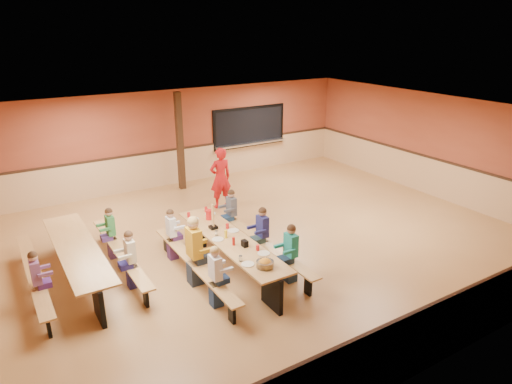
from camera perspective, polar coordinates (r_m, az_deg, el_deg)
ground at (r=11.01m, az=0.83°, el=-5.93°), size 12.00×12.00×0.00m
room_envelope at (r=10.72m, az=0.85°, el=-2.61°), size 12.04×10.04×3.02m
kitchen_pass_through at (r=15.83m, az=-0.82°, el=7.94°), size 2.78×0.28×1.38m
structural_post at (r=14.13m, az=-9.49°, el=6.20°), size 0.18×0.18×3.00m
cafeteria_table_main at (r=9.45m, az=-3.20°, el=-7.03°), size 1.91×3.70×0.74m
cafeteria_table_second at (r=9.77m, az=-21.35°, el=-7.56°), size 1.91×3.70×0.74m
seated_child_white_left at (r=8.35m, az=-5.08°, el=-10.54°), size 0.35×0.29×1.18m
seated_adult_yellow at (r=9.01m, az=-7.71°, el=-7.35°), size 0.47×0.38×1.41m
seated_child_grey_left at (r=10.08m, az=-10.51°, el=-5.26°), size 0.34×0.28×1.14m
seated_child_teal_right at (r=9.08m, az=4.36°, el=-7.69°), size 0.37×0.30×1.21m
seated_child_navy_right at (r=9.85m, az=0.80°, el=-5.31°), size 0.37×0.30×1.21m
seated_child_char_right at (r=10.95m, az=-3.07°, el=-2.72°), size 0.35×0.29×1.18m
seated_child_purple_sec at (r=9.07m, az=-25.67°, el=-10.08°), size 0.34×0.28×1.15m
seated_child_green_sec at (r=10.45m, az=-17.65°, el=-4.96°), size 0.34×0.28×1.15m
seated_child_tan_sec at (r=9.20m, az=-15.36°, el=-8.17°), size 0.35×0.29×1.18m
standing_woman at (r=12.66m, az=-4.46°, el=1.77°), size 0.64×0.43×1.72m
punch_pitcher at (r=10.27m, az=-5.88°, el=-2.83°), size 0.16×0.16×0.22m
chip_bowl at (r=8.28m, az=1.14°, el=-8.92°), size 0.32×0.32×0.15m
napkin_dispenser at (r=9.01m, az=-1.42°, el=-6.44°), size 0.10×0.14×0.13m
condiment_mustard at (r=9.37m, az=-3.79°, el=-5.28°), size 0.06×0.06×0.17m
condiment_ketchup at (r=9.06m, az=-2.82°, el=-6.17°), size 0.06×0.06×0.17m
table_paddle at (r=9.78m, az=-5.39°, el=-3.84°), size 0.16×0.16×0.56m
place_settings at (r=9.33m, az=-3.23°, el=-5.56°), size 0.65×3.30×0.11m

